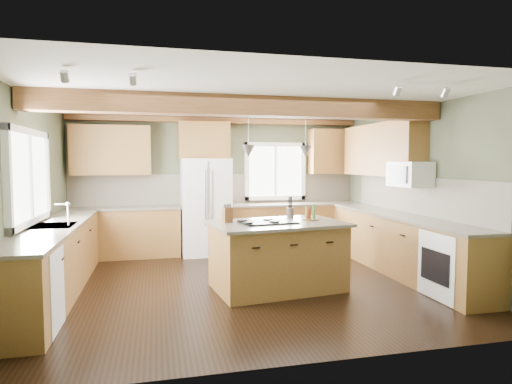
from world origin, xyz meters
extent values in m
plane|color=black|center=(0.00, 0.00, 0.00)|extent=(5.60, 5.60, 0.00)
plane|color=silver|center=(0.00, 0.00, 2.60)|extent=(5.60, 5.60, 0.00)
plane|color=#434733|center=(0.00, 2.50, 1.30)|extent=(5.60, 0.00, 5.60)
plane|color=#434733|center=(-2.80, 0.00, 1.30)|extent=(0.00, 5.00, 5.00)
plane|color=#434733|center=(2.80, 0.00, 1.30)|extent=(0.00, 5.00, 5.00)
cube|color=#4D2A16|center=(0.00, -0.32, 2.47)|extent=(5.55, 0.26, 0.26)
cube|color=#4D2A16|center=(0.00, 2.40, 2.54)|extent=(5.55, 0.20, 0.10)
cube|color=brown|center=(0.00, 2.48, 1.21)|extent=(5.58, 0.03, 0.58)
cube|color=brown|center=(2.78, 0.05, 1.21)|extent=(0.03, 3.70, 0.58)
cube|color=brown|center=(-1.79, 2.20, 0.44)|extent=(2.02, 0.60, 0.88)
cube|color=#4D4638|center=(-1.79, 2.20, 0.90)|extent=(2.06, 0.64, 0.04)
cube|color=brown|center=(1.49, 2.20, 0.44)|extent=(2.62, 0.60, 0.88)
cube|color=#4D4638|center=(1.49, 2.20, 0.90)|extent=(2.66, 0.64, 0.04)
cube|color=brown|center=(-2.50, 0.05, 0.44)|extent=(0.60, 3.70, 0.88)
cube|color=#4D4638|center=(-2.50, 0.05, 0.90)|extent=(0.64, 3.74, 0.04)
cube|color=brown|center=(2.50, 0.05, 0.44)|extent=(0.60, 3.70, 0.88)
cube|color=#4D4638|center=(2.50, 0.05, 0.90)|extent=(0.64, 3.74, 0.04)
cube|color=brown|center=(-1.99, 2.33, 1.95)|extent=(1.40, 0.35, 0.90)
cube|color=brown|center=(-0.30, 2.33, 2.15)|extent=(0.96, 0.35, 0.70)
cube|color=brown|center=(2.62, 0.90, 1.95)|extent=(0.35, 2.20, 0.90)
cube|color=brown|center=(2.30, 2.33, 1.95)|extent=(0.90, 0.35, 0.90)
cube|color=white|center=(-2.78, 0.05, 1.55)|extent=(0.04, 1.60, 1.05)
cube|color=white|center=(1.15, 2.48, 1.55)|extent=(1.10, 0.04, 1.00)
cube|color=#262628|center=(-2.50, 0.05, 0.91)|extent=(0.50, 0.65, 0.03)
cylinder|color=#B2B2B7|center=(-2.32, 0.05, 1.05)|extent=(0.02, 0.02, 0.28)
cube|color=white|center=(-2.49, -1.25, 0.43)|extent=(0.60, 0.60, 0.84)
cube|color=white|center=(2.49, -1.25, 0.43)|extent=(0.60, 0.72, 0.84)
cube|color=white|center=(2.58, -0.05, 1.55)|extent=(0.40, 0.70, 0.38)
cone|color=#B2B2B7|center=(-0.01, -0.38, 1.88)|extent=(0.18, 0.18, 0.16)
cone|color=#B2B2B7|center=(0.81, -0.27, 1.88)|extent=(0.18, 0.18, 0.16)
cube|color=white|center=(-0.30, 2.12, 0.90)|extent=(0.90, 0.74, 1.80)
cube|color=olive|center=(0.40, -0.32, 0.44)|extent=(1.80, 1.24, 0.88)
cube|color=#4D4638|center=(0.40, -0.32, 0.90)|extent=(1.92, 1.36, 0.04)
cube|color=black|center=(0.26, -0.34, 0.93)|extent=(0.78, 0.58, 0.02)
cube|color=brown|center=(-0.27, -0.20, 1.02)|extent=(0.15, 0.13, 0.20)
cylinder|color=#443B37|center=(0.72, 0.11, 0.99)|extent=(0.13, 0.13, 0.14)
camera|label=1|loc=(-1.19, -5.87, 1.73)|focal=30.00mm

